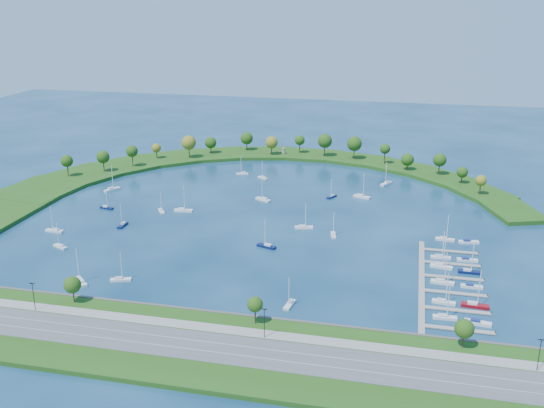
% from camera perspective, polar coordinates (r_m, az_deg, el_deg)
% --- Properties ---
extents(ground, '(700.00, 700.00, 0.00)m').
position_cam_1_polar(ground, '(307.56, -1.12, -0.93)').
color(ground, '#082A45').
rests_on(ground, ground).
extents(south_shoreline, '(420.00, 43.10, 11.60)m').
position_cam_1_polar(south_shoreline, '(201.18, -9.77, -12.25)').
color(south_shoreline, '#264C14').
rests_on(south_shoreline, ground).
extents(breakwater, '(286.74, 247.64, 2.00)m').
position_cam_1_polar(breakwater, '(364.40, -6.35, 2.29)').
color(breakwater, '#264C14').
rests_on(breakwater, ground).
extents(breakwater_trees, '(237.68, 92.52, 14.91)m').
position_cam_1_polar(breakwater_trees, '(392.86, 0.40, 5.11)').
color(breakwater_trees, '#382314').
rests_on(breakwater_trees, breakwater).
extents(harbor_tower, '(2.60, 2.60, 3.91)m').
position_cam_1_polar(harbor_tower, '(415.15, 1.06, 4.89)').
color(harbor_tower, gray).
rests_on(harbor_tower, breakwater).
extents(dock_system, '(24.28, 82.00, 1.60)m').
position_cam_1_polar(dock_system, '(243.43, 15.26, -7.07)').
color(dock_system, gray).
rests_on(dock_system, ground).
extents(moored_boat_0, '(7.50, 3.35, 10.66)m').
position_cam_1_polar(moored_boat_0, '(325.82, -14.90, -0.27)').
color(moored_boat_0, '#0A1543').
rests_on(moored_boat_0, ground).
extents(moored_boat_1, '(8.13, 4.67, 11.53)m').
position_cam_1_polar(moored_boat_1, '(244.63, -13.68, -6.66)').
color(moored_boat_1, silver).
rests_on(moored_boat_1, ground).
extents(moored_boat_2, '(8.85, 4.35, 12.53)m').
position_cam_1_polar(moored_boat_2, '(288.99, 2.93, -2.08)').
color(moored_boat_2, silver).
rests_on(moored_boat_2, ground).
extents(moored_boat_3, '(3.47, 7.65, 10.86)m').
position_cam_1_polar(moored_boat_3, '(281.26, 5.64, -2.77)').
color(moored_boat_3, silver).
rests_on(moored_boat_3, ground).
extents(moored_boat_4, '(5.77, 7.27, 10.81)m').
position_cam_1_polar(moored_boat_4, '(314.86, -10.09, -0.59)').
color(moored_boat_4, silver).
rests_on(moored_boat_4, ground).
extents(moored_boat_5, '(7.74, 5.02, 11.08)m').
position_cam_1_polar(moored_boat_5, '(282.37, -18.81, -3.64)').
color(moored_boat_5, silver).
rests_on(moored_boat_5, ground).
extents(moored_boat_6, '(6.79, 9.56, 13.87)m').
position_cam_1_polar(moored_boat_6, '(354.81, -14.43, 1.34)').
color(moored_boat_6, silver).
rests_on(moored_boat_6, ground).
extents(moored_boat_7, '(9.45, 3.78, 13.50)m').
position_cam_1_polar(moored_boat_7, '(313.82, -8.13, -0.53)').
color(moored_boat_7, silver).
rests_on(moored_boat_7, ground).
extents(moored_boat_8, '(9.56, 5.25, 13.55)m').
position_cam_1_polar(moored_boat_8, '(334.99, 8.21, 0.72)').
color(moored_boat_8, silver).
rests_on(moored_boat_8, ground).
extents(moored_boat_9, '(9.26, 6.83, 13.53)m').
position_cam_1_polar(moored_boat_9, '(326.93, -0.81, 0.46)').
color(moored_boat_9, silver).
rests_on(moored_boat_9, ground).
extents(moored_boat_10, '(8.66, 8.40, 13.86)m').
position_cam_1_polar(moored_boat_10, '(246.61, -17.14, -6.75)').
color(moored_boat_10, silver).
rests_on(moored_boat_10, ground).
extents(moored_boat_11, '(7.62, 3.86, 10.79)m').
position_cam_1_polar(moored_boat_11, '(374.77, -2.73, 2.84)').
color(moored_boat_11, silver).
rests_on(moored_boat_11, ground).
extents(moored_boat_12, '(3.22, 7.81, 11.15)m').
position_cam_1_polar(moored_boat_12, '(220.09, 1.62, -9.10)').
color(moored_boat_12, silver).
rests_on(moored_boat_12, ground).
extents(moored_boat_13, '(2.18, 7.75, 11.38)m').
position_cam_1_polar(moored_boat_13, '(299.76, -13.51, -1.83)').
color(moored_boat_13, '#0A1543').
rests_on(moored_boat_13, ground).
extents(moored_boat_14, '(8.58, 2.76, 12.47)m').
position_cam_1_polar(moored_boat_14, '(301.40, -19.27, -2.27)').
color(moored_boat_14, silver).
rests_on(moored_boat_14, ground).
extents(moored_boat_15, '(7.04, 5.94, 10.66)m').
position_cam_1_polar(moored_boat_15, '(366.08, -0.83, 2.47)').
color(moored_boat_15, silver).
rests_on(moored_boat_15, ground).
extents(moored_boat_16, '(6.76, 9.03, 13.23)m').
position_cam_1_polar(moored_boat_16, '(360.51, 10.42, 1.90)').
color(moored_boat_16, silver).
rests_on(moored_boat_16, ground).
extents(moored_boat_17, '(8.92, 5.03, 12.64)m').
position_cam_1_polar(moored_boat_17, '(267.59, -0.50, -3.82)').
color(moored_boat_17, '#0A1543').
rests_on(moored_boat_17, ground).
extents(moored_boat_18, '(4.93, 7.10, 10.26)m').
position_cam_1_polar(moored_boat_18, '(333.52, 5.49, 0.73)').
color(moored_boat_18, '#0A1543').
rests_on(moored_boat_18, ground).
extents(docked_boat_0, '(8.05, 2.58, 11.70)m').
position_cam_1_polar(docked_boat_0, '(219.77, 15.52, -9.89)').
color(docked_boat_0, silver).
rests_on(docked_boat_0, ground).
extents(docked_boat_1, '(8.99, 3.57, 1.78)m').
position_cam_1_polar(docked_boat_1, '(219.69, 18.28, -10.26)').
color(docked_boat_1, silver).
rests_on(docked_boat_1, ground).
extents(docked_boat_2, '(8.37, 3.35, 11.96)m').
position_cam_1_polar(docked_boat_2, '(229.63, 15.43, -8.57)').
color(docked_boat_2, silver).
rests_on(docked_boat_2, ground).
extents(docked_boat_3, '(9.56, 3.32, 13.80)m').
position_cam_1_polar(docked_boat_3, '(230.22, 18.06, -8.75)').
color(docked_boat_3, maroon).
rests_on(docked_boat_3, ground).
extents(docked_boat_4, '(8.95, 3.52, 12.80)m').
position_cam_1_polar(docked_boat_4, '(244.15, 15.31, -6.85)').
color(docked_boat_4, silver).
rests_on(docked_boat_4, ground).
extents(docked_boat_5, '(7.95, 2.26, 1.62)m').
position_cam_1_polar(docked_boat_5, '(244.15, 17.78, -7.19)').
color(docked_boat_5, silver).
rests_on(docked_boat_5, ground).
extents(docked_boat_6, '(9.05, 3.85, 12.89)m').
position_cam_1_polar(docked_boat_6, '(257.30, 15.22, -5.48)').
color(docked_boat_6, silver).
rests_on(docked_boat_6, ground).
extents(docked_boat_7, '(8.49, 2.47, 12.44)m').
position_cam_1_polar(docked_boat_7, '(255.79, 17.59, -5.87)').
color(docked_boat_7, '#0A1543').
rests_on(docked_boat_7, ground).
extents(docked_boat_8, '(8.26, 2.83, 11.94)m').
position_cam_1_polar(docked_boat_8, '(265.97, 15.16, -4.66)').
color(docked_boat_8, silver).
rests_on(docked_boat_8, ground).
extents(docked_boat_9, '(8.38, 2.69, 1.69)m').
position_cam_1_polar(docked_boat_9, '(266.54, 17.41, -4.90)').
color(docked_boat_9, silver).
rests_on(docked_boat_9, ground).
extents(docked_boat_10, '(8.38, 2.90, 12.11)m').
position_cam_1_polar(docked_boat_10, '(285.30, 15.54, -3.07)').
color(docked_boat_10, silver).
rests_on(docked_boat_10, ground).
extents(docked_boat_11, '(8.94, 3.84, 1.77)m').
position_cam_1_polar(docked_boat_11, '(285.34, 17.53, -3.32)').
color(docked_boat_11, silver).
rests_on(docked_boat_11, ground).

